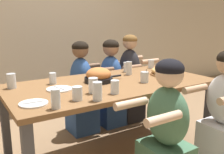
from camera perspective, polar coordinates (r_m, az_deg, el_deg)
name	(u,v)px	position (r m, az deg, el deg)	size (l,w,h in m)	color
restaurant_back_panel	(45,3)	(4.02, -15.13, 15.92)	(10.00, 0.06, 3.20)	beige
dining_table	(112,90)	(2.39, 0.00, -3.09)	(1.94, 0.98, 0.78)	brown
pizza_board_main	(166,72)	(2.75, 12.32, 1.18)	(0.35, 0.35, 0.06)	#996B42
skillet_bowl	(99,76)	(2.38, -3.08, 0.28)	(0.39, 0.27, 0.14)	black
empty_plate_a	(59,89)	(2.16, -11.93, -2.70)	(0.22, 0.22, 0.02)	white
empty_plate_b	(34,103)	(1.83, -17.48, -5.79)	(0.20, 0.20, 0.02)	white
cocktail_glass_blue	(144,78)	(2.37, 7.43, -0.14)	(0.08, 0.08, 0.13)	silver
drinking_glass_a	(115,87)	(1.99, 0.66, -2.29)	(0.07, 0.07, 0.11)	silver
drinking_glass_b	(77,93)	(1.84, -7.95, -3.72)	(0.08, 0.08, 0.10)	silver
drinking_glass_c	(93,87)	(2.01, -4.31, -2.20)	(0.08, 0.08, 0.13)	silver
drinking_glass_d	(56,99)	(1.69, -12.76, -4.89)	(0.06, 0.06, 0.13)	silver
drinking_glass_e	(53,79)	(2.36, -13.39, -0.48)	(0.07, 0.07, 0.11)	silver
drinking_glass_f	(11,82)	(2.31, -21.99, -1.06)	(0.08, 0.08, 0.13)	silver
drinking_glass_g	(129,69)	(2.69, 3.87, 1.86)	(0.06, 0.06, 0.14)	silver
drinking_glass_h	(126,68)	(2.84, 3.24, 2.13)	(0.06, 0.06, 0.11)	silver
drinking_glass_i	(97,91)	(1.82, -3.36, -3.28)	(0.07, 0.07, 0.14)	silver
drinking_glass_j	(151,64)	(3.11, 8.94, 2.86)	(0.07, 0.07, 0.10)	silver
diner_far_center	(82,91)	(3.05, -6.93, -3.25)	(0.51, 0.40, 1.12)	#2D5193
diner_far_right	(130,82)	(3.40, 4.04, -1.08)	(0.51, 0.40, 1.17)	#232328
diner_near_right	(224,116)	(2.47, 24.17, -8.07)	(0.51, 0.40, 1.11)	silver
diner_far_midright	(111,86)	(3.24, -0.19, -2.05)	(0.51, 0.40, 1.12)	#2D5193
diner_near_center	(166,136)	(1.95, 12.19, -13.12)	(0.51, 0.40, 1.09)	#477556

